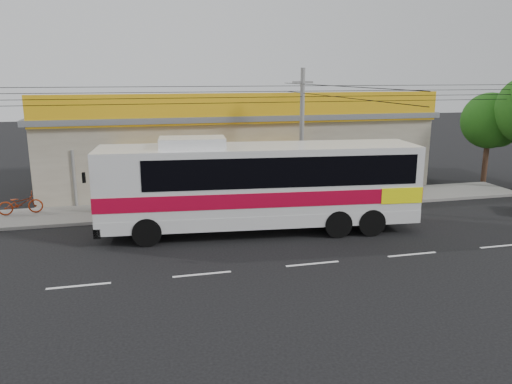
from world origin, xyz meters
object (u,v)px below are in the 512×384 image
tree_far (492,123)px  coach_bus (264,181)px  motorbike_red (20,203)px  utility_pole (303,93)px

tree_far → coach_bus: bearing=-159.2°
motorbike_red → utility_pole: 14.60m
motorbike_red → tree_far: (26.60, 1.12, 3.12)m
utility_pole → tree_far: (12.96, 2.30, -1.96)m
coach_bus → motorbike_red: coach_bus is taller
utility_pole → tree_far: 13.31m
coach_bus → motorbike_red: 11.89m
motorbike_red → utility_pole: utility_pole is taller
coach_bus → motorbike_red: (-10.71, 4.91, -1.54)m
motorbike_red → utility_pole: size_ratio=0.06×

